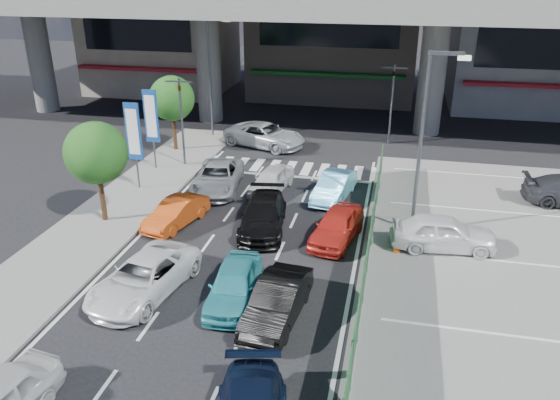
% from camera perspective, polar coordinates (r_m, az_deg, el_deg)
% --- Properties ---
extents(ground, '(120.00, 120.00, 0.00)m').
position_cam_1_polar(ground, '(20.98, -6.12, -8.75)').
color(ground, black).
rests_on(ground, ground).
extents(parking_lot, '(12.00, 28.00, 0.06)m').
position_cam_1_polar(parking_lot, '(22.37, 23.90, -8.57)').
color(parking_lot, slate).
rests_on(parking_lot, ground).
extents(sidewalk_left, '(4.00, 30.00, 0.12)m').
position_cam_1_polar(sidewalk_left, '(26.85, -17.76, -2.04)').
color(sidewalk_left, slate).
rests_on(sidewalk_left, ground).
extents(fence_run, '(0.16, 22.00, 1.80)m').
position_cam_1_polar(fence_run, '(20.50, 8.99, -6.82)').
color(fence_run, '#1B4F24').
rests_on(fence_run, ground).
extents(expressway, '(64.00, 14.00, 10.75)m').
position_cam_1_polar(expressway, '(39.23, 3.95, 20.09)').
color(expressway, slate).
rests_on(expressway, ground).
extents(building_west, '(12.00, 10.90, 13.00)m').
position_cam_1_polar(building_west, '(53.60, -12.40, 18.16)').
color(building_west, gray).
rests_on(building_west, ground).
extents(building_center, '(14.00, 10.90, 15.00)m').
position_cam_1_polar(building_center, '(50.16, 5.94, 19.35)').
color(building_center, gray).
rests_on(building_center, ground).
extents(building_east, '(12.00, 10.90, 12.00)m').
position_cam_1_polar(building_east, '(49.97, 24.96, 15.64)').
color(building_east, gray).
rests_on(building_east, ground).
extents(traffic_light_left, '(1.60, 1.24, 5.20)m').
position_cam_1_polar(traffic_light_left, '(32.01, -10.38, 10.20)').
color(traffic_light_left, '#595B60').
rests_on(traffic_light_left, ground).
extents(traffic_light_right, '(1.60, 1.24, 5.20)m').
position_cam_1_polar(traffic_light_right, '(36.44, 11.74, 11.72)').
color(traffic_light_right, '#595B60').
rests_on(traffic_light_right, ground).
extents(street_lamp_right, '(1.65, 0.22, 8.00)m').
position_cam_1_polar(street_lamp_right, '(23.63, 15.05, 7.07)').
color(street_lamp_right, '#595B60').
rests_on(street_lamp_right, ground).
extents(street_lamp_left, '(1.65, 0.22, 8.00)m').
position_cam_1_polar(street_lamp_left, '(37.37, -7.13, 13.62)').
color(street_lamp_left, '#595B60').
rests_on(street_lamp_left, ground).
extents(signboard_near, '(0.80, 0.14, 4.70)m').
position_cam_1_polar(signboard_near, '(29.14, -15.05, 6.66)').
color(signboard_near, '#595B60').
rests_on(signboard_near, ground).
extents(signboard_far, '(0.80, 0.14, 4.70)m').
position_cam_1_polar(signboard_far, '(31.89, -13.30, 8.28)').
color(signboard_far, '#595B60').
rests_on(signboard_far, ground).
extents(tree_near, '(2.80, 2.80, 4.80)m').
position_cam_1_polar(tree_near, '(25.64, -18.67, 4.67)').
color(tree_near, '#382314').
rests_on(tree_near, ground).
extents(tree_far, '(2.80, 2.80, 4.80)m').
position_cam_1_polar(tree_far, '(34.98, -11.22, 10.35)').
color(tree_far, '#382314').
rests_on(tree_far, ground).
extents(sedan_white_mid_left, '(3.12, 5.29, 1.38)m').
position_cam_1_polar(sedan_white_mid_left, '(20.59, -14.04, -7.83)').
color(sedan_white_mid_left, white).
rests_on(sedan_white_mid_left, ground).
extents(taxi_teal_mid, '(1.96, 4.17, 1.38)m').
position_cam_1_polar(taxi_teal_mid, '(19.64, -4.82, -8.78)').
color(taxi_teal_mid, teal).
rests_on(taxi_teal_mid, ground).
extents(hatch_black_mid_right, '(1.84, 4.31, 1.38)m').
position_cam_1_polar(hatch_black_mid_right, '(18.69, -0.30, -10.57)').
color(hatch_black_mid_right, black).
rests_on(hatch_black_mid_right, ground).
extents(taxi_orange_left, '(2.19, 3.93, 1.23)m').
position_cam_1_polar(taxi_orange_left, '(25.47, -10.81, -1.33)').
color(taxi_orange_left, '#C04512').
rests_on(taxi_orange_left, ground).
extents(sedan_black_mid, '(2.60, 4.98, 1.38)m').
position_cam_1_polar(sedan_black_mid, '(24.60, -1.79, -1.62)').
color(sedan_black_mid, black).
rests_on(sedan_black_mid, ground).
extents(taxi_orange_right, '(2.36, 4.28, 1.38)m').
position_cam_1_polar(taxi_orange_right, '(23.76, 5.96, -2.72)').
color(taxi_orange_right, red).
rests_on(taxi_orange_right, ground).
extents(wagon_silver_front_left, '(2.95, 5.23, 1.38)m').
position_cam_1_polar(wagon_silver_front_left, '(29.11, -6.56, 2.36)').
color(wagon_silver_front_left, '#989B9E').
rests_on(wagon_silver_front_left, ground).
extents(sedan_white_front_mid, '(2.08, 3.87, 1.25)m').
position_cam_1_polar(sedan_white_front_mid, '(28.77, -0.91, 2.12)').
color(sedan_white_front_mid, silver).
rests_on(sedan_white_front_mid, ground).
extents(kei_truck_front_right, '(2.04, 4.20, 1.33)m').
position_cam_1_polar(kei_truck_front_right, '(27.93, 5.68, 1.40)').
color(kei_truck_front_right, '#66BEED').
rests_on(kei_truck_front_right, ground).
extents(crossing_wagon_silver, '(5.93, 4.11, 1.51)m').
position_cam_1_polar(crossing_wagon_silver, '(35.93, -1.58, 6.79)').
color(crossing_wagon_silver, silver).
rests_on(crossing_wagon_silver, ground).
extents(parked_sedan_white, '(4.48, 2.10, 1.48)m').
position_cam_1_polar(parked_sedan_white, '(23.83, 16.72, -3.28)').
color(parked_sedan_white, white).
rests_on(parked_sedan_white, parking_lot).
extents(traffic_cone, '(0.51, 0.51, 0.76)m').
position_cam_1_polar(traffic_cone, '(23.29, 12.16, -4.42)').
color(traffic_cone, '#FD5B0E').
rests_on(traffic_cone, parking_lot).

